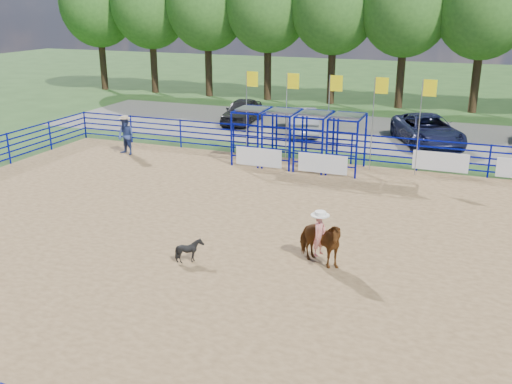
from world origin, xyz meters
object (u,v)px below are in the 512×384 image
horse_and_rider (319,239)px  calf (190,250)px  car_c (428,130)px  car_b (301,121)px  spectator_cowboy (126,136)px  car_a (242,111)px

horse_and_rider → calf: (-3.57, -1.20, -0.44)m
car_c → car_b: bearing=154.8°
spectator_cowboy → car_c: size_ratio=0.33×
horse_and_rider → car_c: (1.56, 16.11, -0.02)m
car_a → car_c: 11.52m
horse_and_rider → car_c: bearing=84.5°
calf → car_a: car_a is taller
calf → spectator_cowboy: (-8.65, 9.92, 0.59)m
spectator_cowboy → car_b: 10.18m
calf → car_c: bearing=-4.9°
car_b → car_c: bearing=157.4°
calf → car_c: (5.14, 17.31, 0.42)m
calf → car_b: car_b is taller
calf → car_c: size_ratio=0.13×
car_b → car_c: (7.03, -0.21, 0.02)m
horse_and_rider → car_b: bearing=108.5°
horse_and_rider → car_b: (-5.46, 16.32, -0.04)m
car_a → car_b: bearing=-25.6°
horse_and_rider → car_a: 20.46m
car_b → car_c: car_c is taller
calf → car_a: size_ratio=0.17×
spectator_cowboy → car_b: bearing=48.3°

